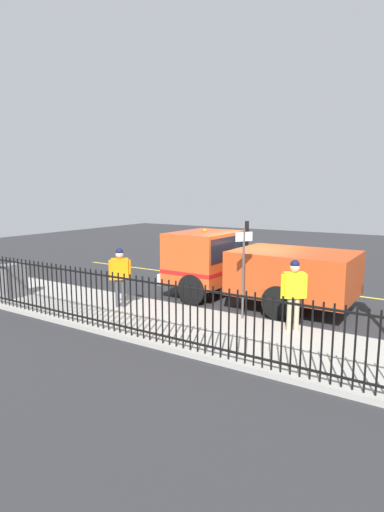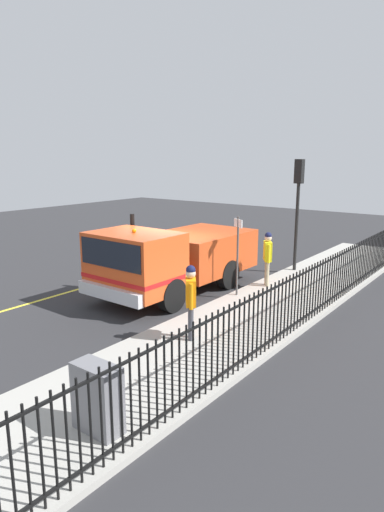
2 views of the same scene
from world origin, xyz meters
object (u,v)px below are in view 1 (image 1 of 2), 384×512
(pedestrian_distant, at_px, (294,288))
(street_sign, at_px, (243,263))
(worker_standing, at_px, (120,271))
(utility_cabinet, at_px, (14,281))
(traffic_cone, at_px, (245,280))
(work_truck, at_px, (245,264))

(pedestrian_distant, height_order, street_sign, street_sign)
(worker_standing, relative_size, utility_cabinet, 1.61)
(worker_standing, height_order, pedestrian_distant, pedestrian_distant)
(pedestrian_distant, xyz_separation_m, traffic_cone, (-3.98, -3.12, -0.92))
(work_truck, xyz_separation_m, worker_standing, (2.87, -2.67, -0.03))
(traffic_cone, xyz_separation_m, street_sign, (3.73, 1.66, 1.34))
(pedestrian_distant, distance_m, utility_cabinet, 8.81)
(worker_standing, height_order, street_sign, street_sign)
(worker_standing, distance_m, utility_cabinet, 3.83)
(utility_cabinet, relative_size, traffic_cone, 1.91)
(work_truck, distance_m, pedestrian_distant, 3.18)
(worker_standing, xyz_separation_m, utility_cabinet, (1.01, -3.65, -0.53))
(work_truck, relative_size, traffic_cone, 10.45)
(traffic_cone, bearing_deg, street_sign, 23.91)
(utility_cabinet, distance_m, street_sign, 7.49)
(worker_standing, xyz_separation_m, street_sign, (-0.92, 3.52, 0.42))
(pedestrian_distant, bearing_deg, worker_standing, 152.90)
(work_truck, xyz_separation_m, street_sign, (1.94, 0.85, 0.39))
(pedestrian_distant, bearing_deg, utility_cabinet, 156.19)
(worker_standing, height_order, utility_cabinet, worker_standing)
(utility_cabinet, distance_m, traffic_cone, 7.91)
(worker_standing, height_order, traffic_cone, worker_standing)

